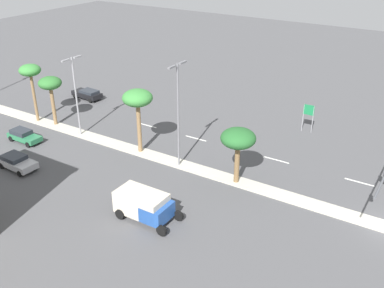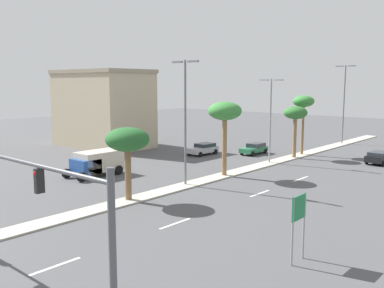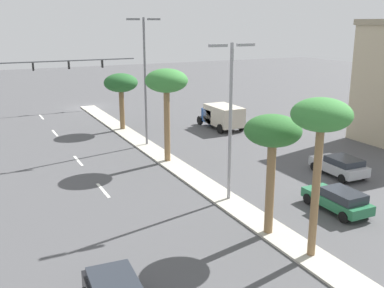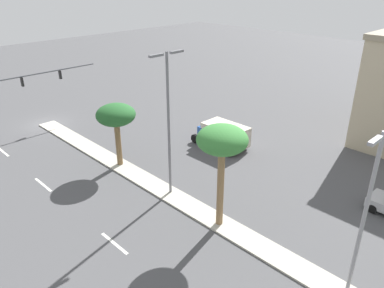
{
  "view_description": "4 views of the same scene",
  "coord_description": "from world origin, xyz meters",
  "px_view_note": "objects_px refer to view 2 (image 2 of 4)",
  "views": [
    {
      "loc": [
        -33.63,
        -1.78,
        22.29
      ],
      "look_at": [
        -1.76,
        18.16,
        3.77
      ],
      "focal_mm": 41.45,
      "sensor_mm": 36.0,
      "label": 1
    },
    {
      "loc": [
        24.46,
        -6.64,
        8.93
      ],
      "look_at": [
        -2.82,
        24.58,
        3.02
      ],
      "focal_mm": 40.13,
      "sensor_mm": 36.0,
      "label": 2
    },
    {
      "loc": [
        13.16,
        56.58,
        10.5
      ],
      "look_at": [
        -0.9,
        28.29,
        1.88
      ],
      "focal_mm": 41.95,
      "sensor_mm": 36.0,
      "label": 3
    },
    {
      "loc": [
        15.94,
        39.35,
        15.57
      ],
      "look_at": [
        -3.37,
        19.92,
        2.89
      ],
      "focal_mm": 34.87,
      "sensor_mm": 36.0,
      "label": 4
    }
  ],
  "objects_px": {
    "commercial_building": "(103,108)",
    "sedan_green_center": "(254,148)",
    "palm_tree_front": "(303,103)",
    "palm_tree_outboard": "(127,141)",
    "box_truck": "(96,162)",
    "palm_tree_left": "(225,113)",
    "street_lamp_trailing": "(185,113)",
    "sedan_silver_far": "(203,149)",
    "traffic_signal_gantry": "(13,197)",
    "street_lamp_center": "(344,98)",
    "street_lamp_far": "(270,113)",
    "sedan_black_mid": "(380,157)",
    "directional_road_sign": "(299,215)",
    "palm_tree_center": "(295,114)"
  },
  "relations": [
    {
      "from": "commercial_building",
      "to": "sedan_green_center",
      "type": "distance_m",
      "value": 22.0
    },
    {
      "from": "palm_tree_front",
      "to": "palm_tree_outboard",
      "type": "bearing_deg",
      "value": -90.14
    },
    {
      "from": "box_truck",
      "to": "palm_tree_left",
      "type": "bearing_deg",
      "value": 40.22
    },
    {
      "from": "street_lamp_trailing",
      "to": "sedan_silver_far",
      "type": "xyz_separation_m",
      "value": [
        -9.29,
        13.62,
        -5.59
      ]
    },
    {
      "from": "traffic_signal_gantry",
      "to": "commercial_building",
      "type": "xyz_separation_m",
      "value": [
        -33.0,
        29.47,
        0.91
      ]
    },
    {
      "from": "street_lamp_center",
      "to": "box_truck",
      "type": "distance_m",
      "value": 39.04
    },
    {
      "from": "sedan_green_center",
      "to": "box_truck",
      "type": "distance_m",
      "value": 21.52
    },
    {
      "from": "traffic_signal_gantry",
      "to": "street_lamp_far",
      "type": "xyz_separation_m",
      "value": [
        -8.49,
        33.67,
        1.12
      ]
    },
    {
      "from": "commercial_building",
      "to": "sedan_black_mid",
      "type": "relative_size",
      "value": 2.98
    },
    {
      "from": "sedan_silver_far",
      "to": "street_lamp_far",
      "type": "bearing_deg",
      "value": 2.55
    },
    {
      "from": "sedan_green_center",
      "to": "street_lamp_center",
      "type": "bearing_deg",
      "value": 74.31
    },
    {
      "from": "street_lamp_far",
      "to": "palm_tree_left",
      "type": "bearing_deg",
      "value": -88.31
    },
    {
      "from": "sedan_green_center",
      "to": "sedan_silver_far",
      "type": "bearing_deg",
      "value": -134.78
    },
    {
      "from": "sedan_black_mid",
      "to": "sedan_silver_far",
      "type": "distance_m",
      "value": 20.59
    },
    {
      "from": "street_lamp_far",
      "to": "sedan_silver_far",
      "type": "height_order",
      "value": "street_lamp_far"
    },
    {
      "from": "sedan_green_center",
      "to": "street_lamp_far",
      "type": "bearing_deg",
      "value": -41.84
    },
    {
      "from": "directional_road_sign",
      "to": "sedan_green_center",
      "type": "bearing_deg",
      "value": 126.65
    },
    {
      "from": "palm_tree_left",
      "to": "sedan_black_mid",
      "type": "xyz_separation_m",
      "value": [
        9.21,
        16.75,
        -5.34
      ]
    },
    {
      "from": "directional_road_sign",
      "to": "sedan_silver_far",
      "type": "height_order",
      "value": "directional_road_sign"
    },
    {
      "from": "street_lamp_trailing",
      "to": "sedan_green_center",
      "type": "height_order",
      "value": "street_lamp_trailing"
    },
    {
      "from": "commercial_building",
      "to": "box_truck",
      "type": "xyz_separation_m",
      "value": [
        15.26,
        -12.61,
        -4.07
      ]
    },
    {
      "from": "sedan_green_center",
      "to": "directional_road_sign",
      "type": "bearing_deg",
      "value": -53.35
    },
    {
      "from": "palm_tree_left",
      "to": "street_lamp_trailing",
      "type": "distance_m",
      "value": 5.28
    },
    {
      "from": "commercial_building",
      "to": "palm_tree_outboard",
      "type": "relative_size",
      "value": 2.5
    },
    {
      "from": "directional_road_sign",
      "to": "street_lamp_trailing",
      "type": "relative_size",
      "value": 0.32
    },
    {
      "from": "commercial_building",
      "to": "palm_tree_center",
      "type": "relative_size",
      "value": 2.27
    },
    {
      "from": "sedan_black_mid",
      "to": "street_lamp_center",
      "type": "bearing_deg",
      "value": 126.74
    },
    {
      "from": "traffic_signal_gantry",
      "to": "sedan_black_mid",
      "type": "bearing_deg",
      "value": 88.66
    },
    {
      "from": "directional_road_sign",
      "to": "palm_tree_left",
      "type": "xyz_separation_m",
      "value": [
        -14.86,
        13.68,
        3.66
      ]
    },
    {
      "from": "commercial_building",
      "to": "traffic_signal_gantry",
      "type": "bearing_deg",
      "value": -41.77
    },
    {
      "from": "commercial_building",
      "to": "sedan_silver_far",
      "type": "height_order",
      "value": "commercial_building"
    },
    {
      "from": "commercial_building",
      "to": "palm_tree_outboard",
      "type": "height_order",
      "value": "commercial_building"
    },
    {
      "from": "palm_tree_front",
      "to": "street_lamp_far",
      "type": "distance_m",
      "value": 7.62
    },
    {
      "from": "palm_tree_outboard",
      "to": "sedan_black_mid",
      "type": "relative_size",
      "value": 1.19
    },
    {
      "from": "palm_tree_outboard",
      "to": "street_lamp_center",
      "type": "relative_size",
      "value": 0.49
    },
    {
      "from": "commercial_building",
      "to": "palm_tree_left",
      "type": "height_order",
      "value": "commercial_building"
    },
    {
      "from": "palm_tree_left",
      "to": "palm_tree_center",
      "type": "bearing_deg",
      "value": 88.87
    },
    {
      "from": "commercial_building",
      "to": "palm_tree_outboard",
      "type": "xyz_separation_m",
      "value": [
        24.55,
        -16.42,
        -0.76
      ]
    },
    {
      "from": "palm_tree_center",
      "to": "palm_tree_left",
      "type": "bearing_deg",
      "value": -91.13
    },
    {
      "from": "palm_tree_front",
      "to": "palm_tree_center",
      "type": "bearing_deg",
      "value": -81.57
    },
    {
      "from": "street_lamp_trailing",
      "to": "sedan_green_center",
      "type": "bearing_deg",
      "value": 104.38
    },
    {
      "from": "palm_tree_front",
      "to": "sedan_silver_far",
      "type": "distance_m",
      "value": 13.61
    },
    {
      "from": "traffic_signal_gantry",
      "to": "street_lamp_center",
      "type": "distance_m",
      "value": 55.15
    },
    {
      "from": "street_lamp_trailing",
      "to": "sedan_silver_far",
      "type": "height_order",
      "value": "street_lamp_trailing"
    },
    {
      "from": "commercial_building",
      "to": "palm_tree_center",
      "type": "xyz_separation_m",
      "value": [
        25.04,
        8.99,
        -0.14
      ]
    },
    {
      "from": "palm_tree_center",
      "to": "street_lamp_center",
      "type": "bearing_deg",
      "value": 92.17
    },
    {
      "from": "street_lamp_center",
      "to": "sedan_black_mid",
      "type": "xyz_separation_m",
      "value": [
        9.54,
        -12.79,
        -5.93
      ]
    },
    {
      "from": "sedan_green_center",
      "to": "sedan_black_mid",
      "type": "xyz_separation_m",
      "value": [
        14.19,
        3.75,
        0.03
      ]
    },
    {
      "from": "traffic_signal_gantry",
      "to": "directional_road_sign",
      "type": "relative_size",
      "value": 6.05
    },
    {
      "from": "traffic_signal_gantry",
      "to": "street_lamp_center",
      "type": "bearing_deg",
      "value": 98.94
    }
  ]
}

